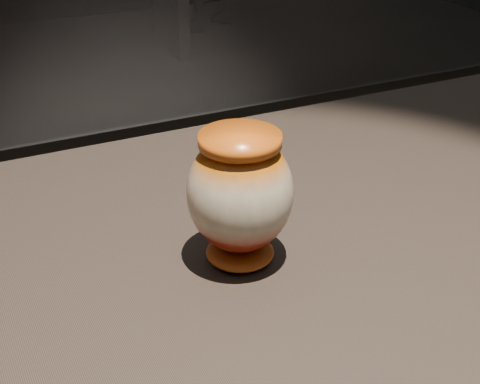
{
  "coord_description": "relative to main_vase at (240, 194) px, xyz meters",
  "views": [
    {
      "loc": [
        -0.38,
        -0.63,
        1.36
      ],
      "look_at": [
        -0.08,
        -0.02,
        0.99
      ],
      "focal_mm": 50.0,
      "sensor_mm": 36.0,
      "label": 1
    }
  ],
  "objects": [
    {
      "name": "main_vase",
      "position": [
        0.0,
        0.0,
        0.0
      ],
      "size": [
        0.15,
        0.15,
        0.17
      ],
      "rotation": [
        0.0,
        0.0,
        0.2
      ],
      "color": "maroon",
      "rests_on": "display_plinth"
    }
  ]
}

